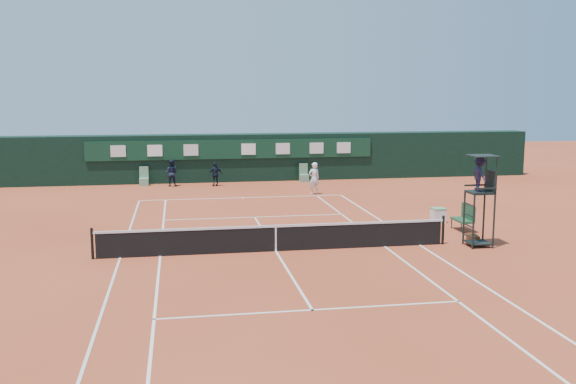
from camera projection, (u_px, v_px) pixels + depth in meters
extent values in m
plane|color=#B14929|center=(276.00, 251.00, 23.22)|extent=(90.00, 90.00, 0.00)
cube|color=silver|center=(243.00, 198.00, 34.79)|extent=(11.05, 0.08, 0.01)
cube|color=white|center=(420.00, 245.00, 24.14)|extent=(0.08, 23.85, 0.01)
cube|color=silver|center=(120.00, 258.00, 22.30)|extent=(0.08, 23.85, 0.01)
cube|color=silver|center=(385.00, 246.00, 23.91)|extent=(0.08, 23.85, 0.01)
cube|color=white|center=(160.00, 256.00, 22.53)|extent=(0.08, 23.85, 0.01)
cube|color=silver|center=(255.00, 217.00, 29.45)|extent=(8.31, 0.08, 0.01)
cube|color=silver|center=(312.00, 310.00, 16.99)|extent=(8.31, 0.08, 0.01)
cube|color=silver|center=(276.00, 251.00, 23.22)|extent=(0.08, 12.88, 0.01)
cube|color=silver|center=(243.00, 198.00, 34.64)|extent=(0.08, 0.30, 0.01)
cube|color=black|center=(276.00, 239.00, 23.15)|extent=(12.60, 0.04, 0.90)
cube|color=silver|center=(276.00, 226.00, 23.08)|extent=(12.80, 0.06, 0.08)
cube|color=white|center=(276.00, 239.00, 23.15)|extent=(0.06, 0.05, 0.92)
cylinder|color=black|center=(443.00, 230.00, 24.21)|extent=(0.10, 0.10, 1.10)
cylinder|color=black|center=(92.00, 244.00, 22.06)|extent=(0.10, 0.10, 1.10)
cube|color=black|center=(232.00, 157.00, 41.24)|extent=(40.00, 1.50, 3.00)
cube|color=#0D321F|center=(233.00, 149.00, 40.35)|extent=(18.00, 0.10, 1.20)
cube|color=silver|center=(118.00, 151.00, 39.11)|extent=(0.90, 0.04, 0.70)
cube|color=white|center=(155.00, 151.00, 39.48)|extent=(0.90, 0.04, 0.70)
cube|color=silver|center=(191.00, 150.00, 39.85)|extent=(0.90, 0.04, 0.70)
cube|color=white|center=(249.00, 149.00, 40.45)|extent=(0.90, 0.04, 0.70)
cube|color=silver|center=(283.00, 149.00, 40.82)|extent=(0.90, 0.04, 0.70)
cube|color=silver|center=(317.00, 148.00, 41.19)|extent=(0.90, 0.04, 0.70)
cube|color=silver|center=(344.00, 148.00, 41.49)|extent=(0.90, 0.04, 0.70)
cube|color=#629672|center=(144.00, 182.00, 39.25)|extent=(0.55, 0.50, 0.46)
cube|color=#5D8F6A|center=(144.00, 172.00, 39.37)|extent=(0.55, 0.06, 0.70)
cube|color=#5E906D|center=(304.00, 178.00, 40.93)|extent=(0.55, 0.50, 0.46)
cube|color=#588762|center=(303.00, 169.00, 41.05)|extent=(0.55, 0.06, 0.70)
cylinder|color=black|center=(473.00, 223.00, 23.37)|extent=(0.07, 0.07, 2.00)
cylinder|color=black|center=(464.00, 218.00, 24.15)|extent=(0.07, 0.07, 2.00)
cylinder|color=black|center=(494.00, 222.00, 23.51)|extent=(0.07, 0.07, 2.00)
cylinder|color=black|center=(484.00, 218.00, 24.29)|extent=(0.07, 0.07, 2.00)
cube|color=black|center=(480.00, 192.00, 23.67)|extent=(0.85, 0.85, 0.08)
cube|color=black|center=(491.00, 181.00, 23.67)|extent=(0.06, 0.85, 0.80)
cube|color=black|center=(486.00, 188.00, 23.23)|extent=(0.85, 0.05, 0.06)
cube|color=black|center=(475.00, 185.00, 24.04)|extent=(0.85, 0.05, 0.06)
cylinder|color=black|center=(497.00, 170.00, 23.21)|extent=(0.04, 0.04, 1.00)
cylinder|color=black|center=(486.00, 168.00, 23.99)|extent=(0.04, 0.04, 1.00)
cube|color=black|center=(483.00, 156.00, 23.46)|extent=(0.95, 0.95, 0.04)
cube|color=black|center=(478.00, 242.00, 23.96)|extent=(0.80, 0.80, 0.05)
cube|color=black|center=(468.00, 236.00, 23.86)|extent=(0.04, 0.80, 0.04)
cube|color=black|center=(468.00, 226.00, 23.80)|extent=(0.04, 0.80, 0.04)
cube|color=black|center=(469.00, 215.00, 23.73)|extent=(0.04, 0.80, 0.04)
cube|color=black|center=(469.00, 204.00, 23.67)|extent=(0.04, 0.80, 0.04)
imported|color=#1C1933|center=(480.00, 174.00, 23.55)|extent=(0.47, 0.82, 1.28)
cube|color=#1A4225|center=(462.00, 220.00, 26.56)|extent=(0.55, 1.20, 0.08)
cube|color=#1B4528|center=(468.00, 212.00, 26.54)|extent=(0.06, 1.20, 0.60)
cylinder|color=black|center=(463.00, 229.00, 26.02)|extent=(0.04, 0.04, 0.41)
cylinder|color=black|center=(473.00, 228.00, 26.10)|extent=(0.04, 0.04, 0.41)
cylinder|color=black|center=(452.00, 223.00, 27.09)|extent=(0.04, 0.04, 0.41)
cylinder|color=black|center=(461.00, 223.00, 27.17)|extent=(0.04, 0.04, 0.41)
cube|color=black|center=(473.00, 238.00, 24.64)|extent=(0.44, 0.78, 0.28)
cube|color=silver|center=(438.00, 216.00, 28.28)|extent=(0.55, 0.55, 0.60)
cube|color=#5F9166|center=(438.00, 209.00, 28.23)|extent=(0.57, 0.57, 0.05)
sphere|color=#B5C82E|center=(219.00, 200.00, 33.77)|extent=(0.07, 0.07, 0.07)
imported|color=white|center=(314.00, 178.00, 35.89)|extent=(0.75, 0.59, 1.80)
imported|color=black|center=(171.00, 173.00, 38.92)|extent=(0.94, 0.82, 1.62)
imported|color=black|center=(215.00, 174.00, 38.95)|extent=(0.91, 0.59, 1.45)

